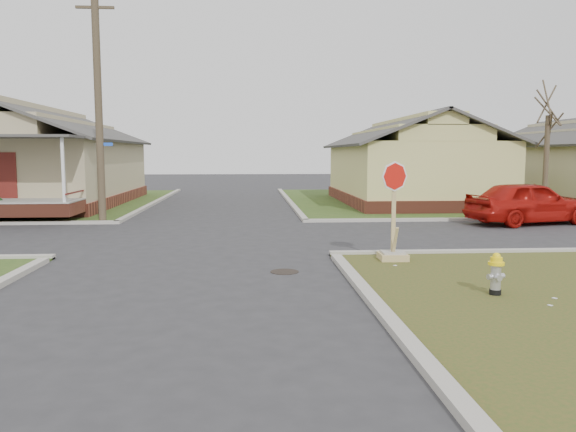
{
  "coord_description": "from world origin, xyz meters",
  "views": [
    {
      "loc": [
        1.43,
        -12.88,
        2.65
      ],
      "look_at": [
        2.38,
        1.0,
        1.1
      ],
      "focal_mm": 35.0,
      "sensor_mm": 36.0,
      "label": 1
    }
  ],
  "objects": [
    {
      "name": "fire_hydrant",
      "position": [
        5.96,
        -2.99,
        0.48
      ],
      "size": [
        0.29,
        0.29,
        0.79
      ],
      "rotation": [
        0.0,
        0.0,
        0.21
      ],
      "color": "black",
      "rests_on": "ground"
    },
    {
      "name": "stop_sign",
      "position": [
        4.94,
        0.51,
        0.57
      ],
      "size": [
        0.69,
        0.67,
        2.42
      ],
      "rotation": [
        0.0,
        0.0,
        -0.02
      ],
      "color": "tan",
      "rests_on": "ground"
    },
    {
      "name": "corner_house",
      "position": [
        -10.0,
        16.68,
        2.28
      ],
      "size": [
        10.1,
        15.5,
        5.3
      ],
      "color": "brown",
      "rests_on": "ground"
    },
    {
      "name": "ground",
      "position": [
        0.0,
        0.0,
        0.0
      ],
      "size": [
        120.0,
        120.0,
        0.0
      ],
      "primitive_type": "plane",
      "color": "#2C2B2E",
      "rests_on": "ground"
    },
    {
      "name": "tree_mid_right",
      "position": [
        14.0,
        10.2,
        2.15
      ],
      "size": [
        0.22,
        0.22,
        4.2
      ],
      "primitive_type": "cylinder",
      "color": "#3F3424",
      "rests_on": "verge_far_right"
    },
    {
      "name": "utility_pole",
      "position": [
        -4.2,
        8.9,
        4.66
      ],
      "size": [
        1.8,
        0.28,
        9.0
      ],
      "color": "#3F3424",
      "rests_on": "ground"
    },
    {
      "name": "manhole",
      "position": [
        2.2,
        -0.5,
        0.01
      ],
      "size": [
        0.64,
        0.64,
        0.01
      ],
      "primitive_type": "cylinder",
      "color": "black",
      "rests_on": "ground"
    },
    {
      "name": "curbs",
      "position": [
        0.0,
        5.0,
        0.0
      ],
      "size": [
        80.0,
        40.0,
        0.12
      ],
      "primitive_type": null,
      "color": "#A8A397",
      "rests_on": "ground"
    },
    {
      "name": "red_sedan",
      "position": [
        11.93,
        7.48,
        0.82
      ],
      "size": [
        5.1,
        2.94,
        1.63
      ],
      "primitive_type": "imported",
      "rotation": [
        0.0,
        0.0,
        1.79
      ],
      "color": "#AA110C",
      "rests_on": "ground"
    },
    {
      "name": "side_house_yellow",
      "position": [
        10.0,
        16.5,
        2.19
      ],
      "size": [
        7.6,
        11.6,
        4.7
      ],
      "color": "brown",
      "rests_on": "ground"
    }
  ]
}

